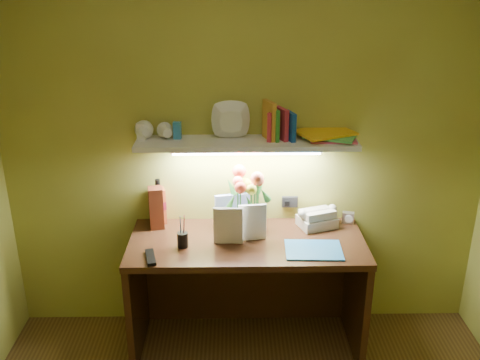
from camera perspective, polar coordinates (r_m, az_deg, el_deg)
name	(u,v)px	position (r m, az deg, el deg)	size (l,w,h in m)	color
desk	(247,294)	(3.38, 0.73, -12.06)	(1.40, 0.60, 0.75)	#351D0E
flower_bouquet	(248,199)	(3.25, 0.84, -2.02)	(0.25, 0.25, 0.39)	#0B1338
telephone	(317,217)	(3.36, 8.24, -3.89)	(0.22, 0.16, 0.13)	beige
desk_clock	(348,218)	(3.45, 11.45, -3.96)	(0.07, 0.04, 0.07)	#ACABB0
whisky_bottle	(159,201)	(3.38, -8.66, -2.26)	(0.08, 0.08, 0.29)	#C65226
whisky_box	(156,208)	(3.32, -8.93, -2.95)	(0.09, 0.09, 0.27)	maroon
pen_cup	(182,235)	(3.10, -6.16, -5.84)	(0.06, 0.06, 0.15)	black
art_card	(233,211)	(3.30, -0.78, -3.33)	(0.21, 0.04, 0.21)	silver
tv_remote	(151,257)	(3.04, -9.52, -8.13)	(0.05, 0.17, 0.02)	black
blue_folder	(314,250)	(3.11, 7.86, -7.40)	(0.32, 0.24, 0.01)	#3083C8
desk_book_a	(213,226)	(3.11, -2.86, -4.89)	(0.17, 0.02, 0.23)	beige
desk_book_b	(238,223)	(3.14, -0.17, -4.63)	(0.17, 0.02, 0.23)	white
wall_shelf	(249,137)	(3.13, 0.92, 4.59)	(1.32, 0.35, 0.26)	white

